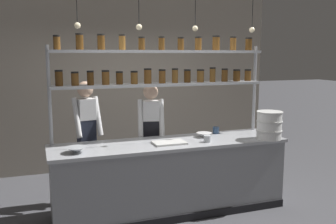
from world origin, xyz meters
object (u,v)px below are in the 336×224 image
serving_cup_front (207,139)px  cutting_board (169,143)px  serving_cup_by_board (216,130)px  prep_bowl_center_front (204,135)px  prep_bowl_near_left (76,150)px  spice_shelf_unit (162,71)px  container_stack (269,125)px  chef_left (87,134)px  chef_center (151,134)px

serving_cup_front → cutting_board: bearing=170.8°
serving_cup_front → serving_cup_by_board: (0.34, 0.42, 0.01)m
prep_bowl_center_front → cutting_board: bearing=-161.0°
prep_bowl_near_left → spice_shelf_unit: bearing=22.0°
spice_shelf_unit → prep_bowl_center_front: 1.02m
serving_cup_by_board → prep_bowl_center_front: bearing=-149.1°
container_stack → prep_bowl_near_left: bearing=176.8°
chef_left → container_stack: size_ratio=4.55×
spice_shelf_unit → chef_left: 1.32m
spice_shelf_unit → prep_bowl_center_front: (0.52, -0.22, -0.85)m
chef_left → cutting_board: chef_left is taller
chef_center → spice_shelf_unit: bearing=-53.3°
container_stack → cutting_board: container_stack is taller
spice_shelf_unit → container_stack: bearing=-25.9°
chef_left → prep_bowl_near_left: 0.87m
prep_bowl_near_left → serving_cup_front: 1.61m
chef_left → serving_cup_by_board: bearing=-25.9°
spice_shelf_unit → cutting_board: bearing=-96.8°
chef_center → serving_cup_by_board: size_ratio=17.24×
serving_cup_front → container_stack: bearing=-7.8°
cutting_board → serving_cup_front: serving_cup_front is taller
prep_bowl_center_front → chef_left: bearing=158.4°
prep_bowl_center_front → serving_cup_front: 0.29m
cutting_board → serving_cup_by_board: bearing=22.9°
chef_left → serving_cup_front: bearing=-43.6°
container_stack → spice_shelf_unit: bearing=154.1°
container_stack → prep_bowl_center_front: 0.85m
cutting_board → chef_left: bearing=139.2°
spice_shelf_unit → serving_cup_front: spice_shelf_unit is taller
chef_center → container_stack: (1.35, -0.83, 0.19)m
serving_cup_by_board → chef_left: bearing=165.9°
serving_cup_front → serving_cup_by_board: serving_cup_by_board is taller
cutting_board → spice_shelf_unit: bearing=83.2°
cutting_board → serving_cup_by_board: (0.82, 0.35, 0.03)m
chef_left → container_stack: (2.21, -0.97, 0.15)m
prep_bowl_near_left → prep_bowl_center_front: bearing=8.5°
serving_cup_front → serving_cup_by_board: 0.54m
cutting_board → chef_center: bearing=93.7°
chef_left → serving_cup_front: size_ratio=18.79×
chef_left → serving_cup_front: chef_left is taller
serving_cup_by_board → chef_center: bearing=161.4°
spice_shelf_unit → chef_center: (-0.09, 0.22, -0.88)m
prep_bowl_center_front → serving_cup_by_board: bearing=30.9°
serving_cup_front → chef_left: bearing=148.2°
container_stack → serving_cup_by_board: (-0.49, 0.54, -0.14)m
spice_shelf_unit → cutting_board: size_ratio=7.19×
spice_shelf_unit → chef_center: bearing=113.0°
chef_center → cutting_board: 0.64m
spice_shelf_unit → prep_bowl_near_left: (-1.18, -0.48, -0.85)m
container_stack → serving_cup_by_board: 0.74m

